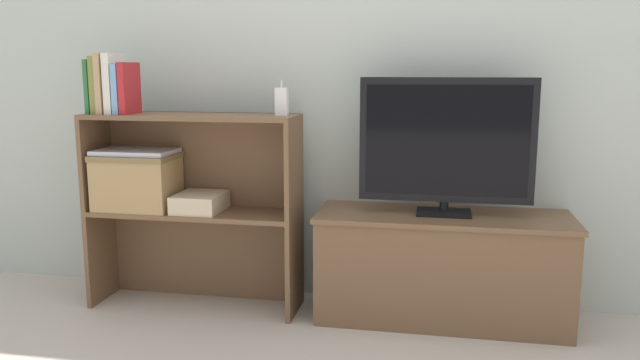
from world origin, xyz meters
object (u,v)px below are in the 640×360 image
object	(u,v)px
book_olive	(100,85)
book_tan	(106,84)
book_ivory	(114,84)
book_forest	(94,87)
storage_basket_left	(137,179)
book_skyblue	(122,89)
laptop	(136,152)
book_crimson	(130,88)
baby_monitor	(282,101)
tv	(446,143)
tv_stand	(442,267)
magazine_stack	(200,202)

from	to	relation	value
book_olive	book_tan	world-z (taller)	book_tan
book_ivory	book_forest	bearing A→B (deg)	180.00
book_tan	storage_basket_left	world-z (taller)	book_tan
book_forest	book_skyblue	bearing A→B (deg)	0.00
book_olive	book_ivory	size ratio (longest dim) A/B	0.95
book_olive	book_ivory	world-z (taller)	book_ivory
book_ivory	laptop	world-z (taller)	book_ivory
book_skyblue	book_crimson	bearing A→B (deg)	0.00
baby_monitor	storage_basket_left	size ratio (longest dim) A/B	0.42
book_skyblue	book_tan	bearing A→B (deg)	180.00
book_tan	baby_monitor	world-z (taller)	book_tan
tv	book_forest	bearing A→B (deg)	-176.99
storage_basket_left	laptop	xyz separation A→B (m)	(0.00, 0.00, 0.12)
book_olive	baby_monitor	distance (m)	0.80
storage_basket_left	laptop	bearing A→B (deg)	90.00
book_forest	book_skyblue	size ratio (longest dim) A/B	1.09
book_olive	storage_basket_left	xyz separation A→B (m)	(0.14, 0.02, -0.41)
tv_stand	book_olive	bearing A→B (deg)	-176.87
book_crimson	baby_monitor	distance (m)	0.66
tv_stand	book_crimson	world-z (taller)	book_crimson
book_ivory	laptop	distance (m)	0.30
tv_stand	book_skyblue	bearing A→B (deg)	-176.63
laptop	magazine_stack	bearing A→B (deg)	1.00
book_ivory	storage_basket_left	bearing A→B (deg)	13.35
baby_monitor	laptop	size ratio (longest dim) A/B	0.43
tv_stand	tv	bearing A→B (deg)	-90.00
book_olive	book_crimson	size ratio (longest dim) A/B	1.12
baby_monitor	tv_stand	bearing A→B (deg)	4.08
magazine_stack	book_olive	bearing A→B (deg)	-177.00
magazine_stack	storage_basket_left	bearing A→B (deg)	-179.00
tv	book_ivory	world-z (taller)	book_ivory
book_tan	book_crimson	xyz separation A→B (m)	(0.11, 0.00, -0.02)
book_forest	book_crimson	distance (m)	0.16
storage_basket_left	magazine_stack	world-z (taller)	storage_basket_left
book_crimson	storage_basket_left	distance (m)	0.39
book_olive	magazine_stack	size ratio (longest dim) A/B	1.05
tv	storage_basket_left	xyz separation A→B (m)	(-1.32, -0.06, -0.18)
book_tan	storage_basket_left	xyz separation A→B (m)	(0.11, 0.02, -0.41)
book_tan	book_ivory	size ratio (longest dim) A/B	1.00
laptop	magazine_stack	distance (m)	0.36
storage_basket_left	tv_stand	bearing A→B (deg)	2.72
book_olive	baby_monitor	xyz separation A→B (m)	(0.79, 0.03, -0.06)
book_skyblue	book_crimson	distance (m)	0.03
tv	book_skyblue	size ratio (longest dim) A/B	3.33
book_tan	laptop	bearing A→B (deg)	8.95
tv_stand	storage_basket_left	bearing A→B (deg)	-177.28
book_crimson	storage_basket_left	world-z (taller)	book_crimson
tv_stand	book_forest	size ratio (longest dim) A/B	4.55
laptop	storage_basket_left	bearing A→B (deg)	-90.00
book_skyblue	baby_monitor	distance (m)	0.69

